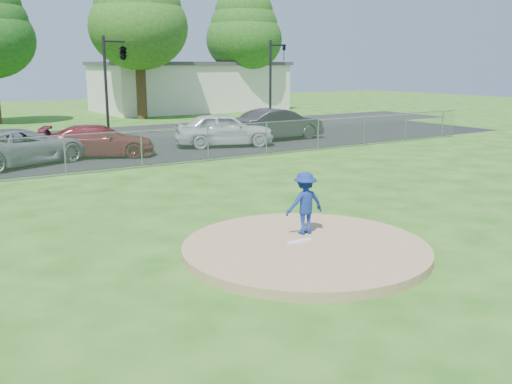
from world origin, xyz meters
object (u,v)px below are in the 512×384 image
tree_right (138,14)px  pitcher (305,203)px  parked_car_gray (22,147)px  parked_car_darkred (99,141)px  tree_far_right (244,30)px  parked_car_charcoal (279,124)px  traffic_signal_center (121,54)px  commercial_building (190,86)px  parked_car_pearl (224,129)px  traffic_signal_right (273,75)px

tree_right → pitcher: 33.13m
pitcher → parked_car_gray: size_ratio=0.27×
parked_car_darkred → tree_far_right: bearing=-22.5°
pitcher → parked_car_charcoal: (10.12, 15.52, -0.07)m
pitcher → parked_car_gray: 14.97m
traffic_signal_center → parked_car_darkred: (-3.50, -6.33, -3.89)m
commercial_building → parked_car_charcoal: 22.48m
parked_car_darkred → parked_car_pearl: 6.37m
tree_right → commercial_building: bearing=40.6°
parked_car_darkred → parked_car_charcoal: 10.17m
parked_car_gray → parked_car_charcoal: bearing=-107.8°
parked_car_gray → parked_car_pearl: 9.73m
commercial_building → parked_car_darkred: 27.24m
commercial_building → traffic_signal_center: size_ratio=2.93×
traffic_signal_center → parked_car_pearl: size_ratio=1.13×
tree_right → traffic_signal_right: tree_right is taller
traffic_signal_right → tree_far_right: bearing=66.1°
traffic_signal_right → tree_right: bearing=117.6°
tree_far_right → traffic_signal_right: (-5.76, -13.00, -3.70)m
parked_car_gray → parked_car_pearl: size_ratio=1.09×
traffic_signal_center → parked_car_pearl: bearing=-65.9°
commercial_building → pitcher: bearing=-112.6°
traffic_signal_right → pitcher: size_ratio=3.86×
parked_car_gray → parked_car_charcoal: 13.54m
tree_far_right → traffic_signal_center: (-16.03, -13.00, -2.45)m
traffic_signal_center → pitcher: size_ratio=3.86×
tree_far_right → traffic_signal_right: size_ratio=1.92×
parked_car_gray → parked_car_charcoal: (13.51, 0.93, 0.10)m
pitcher → parked_car_charcoal: bearing=-116.8°
pitcher → traffic_signal_right: bearing=-116.5°
pitcher → tree_right: bearing=-98.9°
parked_car_charcoal → tree_right: bearing=3.9°
commercial_building → parked_car_darkred: size_ratio=3.37×
commercial_building → parked_car_charcoal: (-5.38, -21.79, -1.30)m
commercial_building → tree_right: tree_right is taller
pitcher → commercial_building: bearing=-106.2°
parked_car_pearl → parked_car_charcoal: bearing=-61.8°
tree_far_right → parked_car_charcoal: bearing=-116.5°
pitcher → parked_car_darkred: 14.97m
parked_car_darkred → traffic_signal_center: bearing=-6.1°
tree_far_right → parked_car_pearl: size_ratio=2.16×
tree_right → parked_car_pearl: tree_right is taller
tree_far_right → pitcher: size_ratio=7.41×
tree_far_right → parked_car_charcoal: 21.89m
pitcher → tree_far_right: bearing=-113.3°
parked_car_pearl → parked_car_charcoal: size_ratio=0.97×
tree_far_right → parked_car_pearl: tree_far_right is taller
tree_far_right → traffic_signal_center: tree_far_right is taller
traffic_signal_center → parked_car_charcoal: size_ratio=1.09×
commercial_building → tree_right: 10.73m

